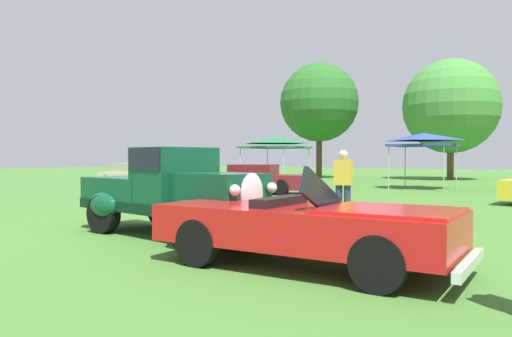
# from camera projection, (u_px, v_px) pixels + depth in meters

# --- Properties ---
(ground_plane) EXTENTS (120.00, 120.00, 0.00)m
(ground_plane) POSITION_uv_depth(u_px,v_px,m) (180.00, 231.00, 10.16)
(ground_plane) COLOR #42752D
(feature_pickup_truck) EXTENTS (4.60, 2.30, 1.70)m
(feature_pickup_truck) POSITION_uv_depth(u_px,v_px,m) (172.00, 191.00, 9.46)
(feature_pickup_truck) COLOR black
(feature_pickup_truck) RESTS_ON ground_plane
(neighbor_convertible) EXTENTS (4.26, 1.87, 1.40)m
(neighbor_convertible) POSITION_uv_depth(u_px,v_px,m) (313.00, 226.00, 6.72)
(neighbor_convertible) COLOR red
(neighbor_convertible) RESTS_ON ground_plane
(show_car_cream) EXTENTS (4.74, 2.53, 1.22)m
(show_car_cream) POSITION_uv_depth(u_px,v_px,m) (135.00, 177.00, 23.46)
(show_car_cream) COLOR beige
(show_car_cream) RESTS_ON ground_plane
(show_car_burgundy) EXTENTS (4.50, 2.78, 1.22)m
(show_car_burgundy) POSITION_uv_depth(u_px,v_px,m) (256.00, 179.00, 20.73)
(show_car_burgundy) COLOR maroon
(show_car_burgundy) RESTS_ON ground_plane
(spectator_between_cars) EXTENTS (0.44, 0.31, 1.69)m
(spectator_between_cars) POSITION_uv_depth(u_px,v_px,m) (343.00, 183.00, 11.61)
(spectator_between_cars) COLOR #283351
(spectator_between_cars) RESTS_ON ground_plane
(spectator_by_row) EXTENTS (0.44, 0.31, 1.69)m
(spectator_by_row) POSITION_uv_depth(u_px,v_px,m) (176.00, 174.00, 18.04)
(spectator_by_row) COLOR #7F7056
(spectator_by_row) RESTS_ON ground_plane
(canopy_tent_left_field) EXTENTS (3.21, 3.21, 2.71)m
(canopy_tent_left_field) POSITION_uv_depth(u_px,v_px,m) (275.00, 142.00, 28.54)
(canopy_tent_left_field) COLOR #B7B7BC
(canopy_tent_left_field) RESTS_ON ground_plane
(canopy_tent_center_field) EXTENTS (2.81, 2.81, 2.71)m
(canopy_tent_center_field) POSITION_uv_depth(u_px,v_px,m) (423.00, 139.00, 23.80)
(canopy_tent_center_field) COLOR #B7B7BC
(canopy_tent_center_field) RESTS_ON ground_plane
(treeline_far_left) EXTENTS (5.82, 5.82, 8.52)m
(treeline_far_left) POSITION_uv_depth(u_px,v_px,m) (319.00, 103.00, 36.59)
(treeline_far_left) COLOR #47331E
(treeline_far_left) RESTS_ON ground_plane
(treeline_mid_left) EXTENTS (6.44, 6.44, 8.25)m
(treeline_mid_left) POSITION_uv_depth(u_px,v_px,m) (451.00, 106.00, 33.68)
(treeline_mid_left) COLOR brown
(treeline_mid_left) RESTS_ON ground_plane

